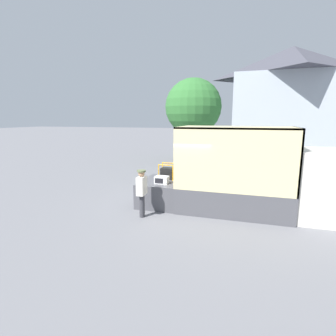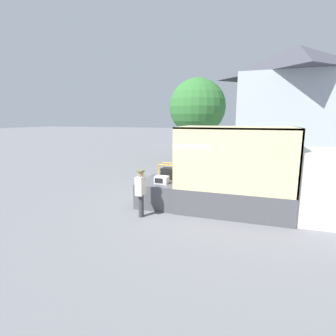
{
  "view_description": "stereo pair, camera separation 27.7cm",
  "coord_description": "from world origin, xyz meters",
  "px_view_note": "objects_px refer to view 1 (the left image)",
  "views": [
    {
      "loc": [
        2.37,
        -9.57,
        3.34
      ],
      "look_at": [
        -0.47,
        -0.2,
        1.47
      ],
      "focal_mm": 28.0,
      "sensor_mm": 36.0,
      "label": 1
    },
    {
      "loc": [
        2.63,
        -9.48,
        3.34
      ],
      "look_at": [
        -0.47,
        -0.2,
        1.47
      ],
      "focal_mm": 28.0,
      "sensor_mm": 36.0,
      "label": 2
    }
  ],
  "objects_px": {
    "box_truck": "(275,187)",
    "microwave": "(162,180)",
    "worker_person": "(142,189)",
    "portable_generator": "(168,173)",
    "street_tree": "(193,107)"
  },
  "relations": [
    {
      "from": "box_truck",
      "to": "microwave",
      "type": "bearing_deg",
      "value": -173.41
    },
    {
      "from": "microwave",
      "to": "worker_person",
      "type": "xyz_separation_m",
      "value": [
        -0.32,
        -1.2,
        -0.06
      ]
    },
    {
      "from": "street_tree",
      "to": "box_truck",
      "type": "bearing_deg",
      "value": -64.62
    },
    {
      "from": "box_truck",
      "to": "microwave",
      "type": "height_order",
      "value": "box_truck"
    },
    {
      "from": "worker_person",
      "to": "box_truck",
      "type": "bearing_deg",
      "value": 20.92
    },
    {
      "from": "portable_generator",
      "to": "street_tree",
      "type": "xyz_separation_m",
      "value": [
        -1.15,
        10.59,
        3.04
      ]
    },
    {
      "from": "microwave",
      "to": "portable_generator",
      "type": "bearing_deg",
      "value": 89.7
    },
    {
      "from": "portable_generator",
      "to": "microwave",
      "type": "bearing_deg",
      "value": -90.3
    },
    {
      "from": "portable_generator",
      "to": "worker_person",
      "type": "bearing_deg",
      "value": -99.21
    },
    {
      "from": "box_truck",
      "to": "worker_person",
      "type": "height_order",
      "value": "box_truck"
    },
    {
      "from": "box_truck",
      "to": "microwave",
      "type": "distance_m",
      "value": 4.05
    },
    {
      "from": "microwave",
      "to": "portable_generator",
      "type": "distance_m",
      "value": 0.8
    },
    {
      "from": "box_truck",
      "to": "portable_generator",
      "type": "distance_m",
      "value": 4.04
    },
    {
      "from": "box_truck",
      "to": "microwave",
      "type": "xyz_separation_m",
      "value": [
        -4.03,
        -0.47,
        0.09
      ]
    },
    {
      "from": "microwave",
      "to": "portable_generator",
      "type": "relative_size",
      "value": 0.79
    }
  ]
}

